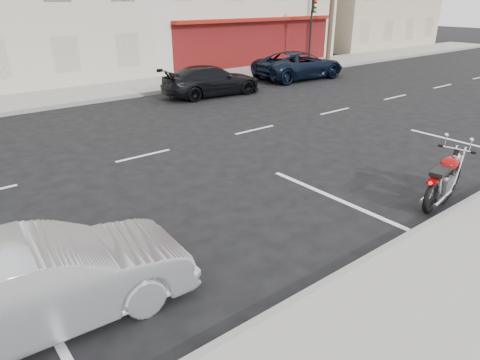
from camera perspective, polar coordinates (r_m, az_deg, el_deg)
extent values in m
plane|color=black|center=(12.94, -4.81, 5.13)|extent=(120.00, 120.00, 0.00)
cylinder|color=black|center=(27.66, 9.36, 18.23)|extent=(0.12, 0.12, 3.20)
cube|color=black|center=(27.47, 9.86, 21.94)|extent=(0.26, 0.18, 0.80)
cylinder|color=beige|center=(26.79, 6.75, 15.42)|extent=(0.20, 0.20, 0.60)
sphere|color=beige|center=(26.75, 6.78, 16.10)|extent=(0.20, 0.20, 0.20)
torus|color=black|center=(11.28, 27.66, 1.42)|extent=(0.67, 0.22, 0.66)
torus|color=black|center=(9.97, 25.44, -0.82)|extent=(0.67, 0.22, 0.66)
cube|color=#860504|center=(11.17, 27.98, 3.07)|extent=(0.35, 0.18, 0.05)
cube|color=#860504|center=(9.80, 25.73, 1.06)|extent=(0.32, 0.21, 0.06)
cube|color=gray|center=(10.56, 26.61, 0.60)|extent=(0.46, 0.36, 0.34)
ellipsoid|color=#860504|center=(10.60, 27.31, 2.97)|extent=(0.60, 0.43, 0.27)
cube|color=black|center=(10.13, 26.47, 2.14)|extent=(0.65, 0.36, 0.09)
cylinder|color=silver|center=(10.85, 28.01, 4.53)|extent=(0.15, 0.69, 0.04)
sphere|color=silver|center=(11.04, 28.00, 3.67)|extent=(0.17, 0.17, 0.17)
cylinder|color=silver|center=(10.29, 26.66, -0.94)|extent=(0.94, 0.24, 0.08)
cylinder|color=silver|center=(10.35, 25.21, -0.53)|extent=(0.94, 0.24, 0.08)
cylinder|color=silver|center=(11.14, 27.87, 2.76)|extent=(0.38, 0.11, 0.79)
cylinder|color=black|center=(10.70, 27.10, 1.76)|extent=(0.79, 0.19, 0.49)
imported|color=#989A9F|center=(6.14, -24.73, -12.39)|extent=(3.92, 1.58, 1.27)
imported|color=black|center=(23.49, 7.90, 14.93)|extent=(5.21, 2.62, 1.42)
imported|color=black|center=(19.19, -3.84, 13.08)|extent=(4.57, 2.16, 1.29)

